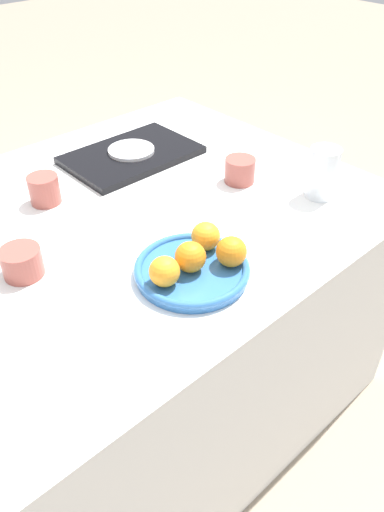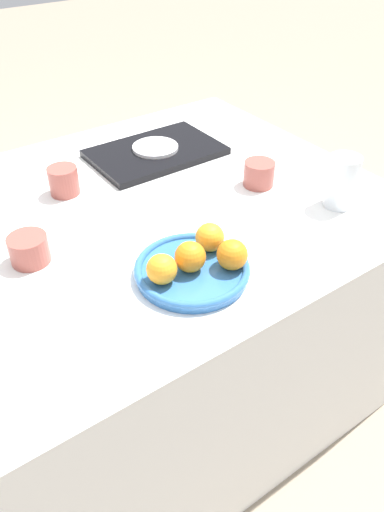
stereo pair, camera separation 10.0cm
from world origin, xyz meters
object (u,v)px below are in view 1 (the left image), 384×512
(serving_tray, at_px, (132,155))
(orange_3, at_px, (230,252))
(water_glass, at_px, (323,173))
(orange_1, at_px, (164,271))
(orange_2, at_px, (206,236))
(orange_0, at_px, (190,257))
(cup_0, at_px, (240,170))
(side_plate, at_px, (131,150))
(cup_1, at_px, (22,262))
(cup_2, at_px, (44,190))
(fruit_platter, at_px, (192,270))

(serving_tray, bearing_deg, orange_3, -106.51)
(water_glass, xyz_separation_m, serving_tray, (-0.23, 0.49, -0.05))
(orange_1, bearing_deg, orange_2, 12.31)
(orange_0, bearing_deg, orange_1, 178.92)
(orange_3, bearing_deg, orange_2, 86.55)
(cup_0, bearing_deg, orange_1, -154.76)
(orange_0, xyz_separation_m, water_glass, (0.46, 0.02, 0.01))
(orange_2, distance_m, orange_3, 0.08)
(cup_0, bearing_deg, side_plate, 113.24)
(orange_2, bearing_deg, cup_0, 30.74)
(orange_3, distance_m, cup_1, 0.42)
(orange_1, height_order, cup_2, orange_1)
(fruit_platter, xyz_separation_m, cup_1, (-0.25, 0.24, 0.02))
(orange_3, bearing_deg, side_plate, 73.49)
(fruit_platter, relative_size, cup_2, 3.14)
(orange_2, xyz_separation_m, side_plate, (0.16, 0.48, -0.02))
(fruit_platter, height_order, serving_tray, fruit_platter)
(orange_1, relative_size, cup_1, 0.73)
(orange_3, distance_m, serving_tray, 0.58)
(orange_2, bearing_deg, orange_3, -93.45)
(fruit_platter, distance_m, water_glass, 0.46)
(fruit_platter, xyz_separation_m, water_glass, (0.46, 0.02, 0.05))
(serving_tray, distance_m, side_plate, 0.01)
(orange_1, relative_size, water_glass, 0.47)
(side_plate, relative_size, cup_0, 1.65)
(orange_3, bearing_deg, cup_0, 40.06)
(side_plate, relative_size, cup_1, 1.59)
(orange_1, bearing_deg, cup_0, 25.24)
(water_glass, bearing_deg, side_plate, 114.77)
(fruit_platter, bearing_deg, cup_1, 136.81)
(orange_2, bearing_deg, orange_0, -156.69)
(orange_0, xyz_separation_m, orange_3, (0.07, -0.04, -0.00))
(serving_tray, height_order, cup_2, cup_2)
(orange_1, bearing_deg, serving_tray, 59.39)
(cup_0, relative_size, cup_2, 1.06)
(orange_1, height_order, orange_2, same)
(water_glass, height_order, cup_1, water_glass)
(fruit_platter, height_order, cup_2, cup_2)
(side_plate, bearing_deg, serving_tray, -90.00)
(orange_0, xyz_separation_m, cup_2, (-0.07, 0.46, -0.01))
(orange_2, height_order, orange_3, orange_3)
(water_glass, height_order, cup_0, water_glass)
(water_glass, bearing_deg, fruit_platter, -178.11)
(cup_1, bearing_deg, orange_1, -52.54)
(cup_2, bearing_deg, serving_tray, 9.09)
(cup_0, height_order, cup_2, cup_2)
(serving_tray, bearing_deg, cup_1, -150.65)
(fruit_platter, distance_m, cup_0, 0.41)
(orange_3, bearing_deg, serving_tray, 73.49)
(orange_2, bearing_deg, cup_1, 147.45)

